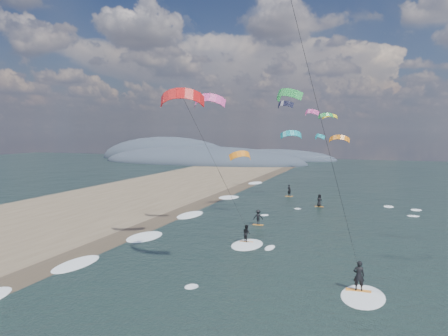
% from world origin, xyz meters
% --- Properties ---
extents(ground, '(260.00, 260.00, 0.00)m').
position_xyz_m(ground, '(0.00, 0.00, 0.00)').
color(ground, black).
rests_on(ground, ground).
extents(wet_sand_strip, '(3.00, 240.00, 0.00)m').
position_xyz_m(wet_sand_strip, '(-12.00, 10.00, 0.00)').
color(wet_sand_strip, '#382D23').
rests_on(wet_sand_strip, ground).
extents(coastal_hills, '(80.00, 41.00, 15.00)m').
position_xyz_m(coastal_hills, '(-44.84, 107.86, 0.00)').
color(coastal_hills, '#3D4756').
rests_on(coastal_hills, ground).
extents(kitesurfer_near_a, '(8.10, 9.32, 19.90)m').
position_xyz_m(kitesurfer_near_a, '(6.31, 2.37, 15.64)').
color(kitesurfer_near_a, orange).
rests_on(kitesurfer_near_a, ground).
extents(kitesurfer_near_b, '(6.93, 8.56, 13.83)m').
position_xyz_m(kitesurfer_near_b, '(-2.72, 12.17, 8.67)').
color(kitesurfer_near_b, orange).
rests_on(kitesurfer_near_b, ground).
extents(far_kitesurfers, '(6.51, 21.26, 1.79)m').
position_xyz_m(far_kitesurfers, '(-0.10, 32.20, 0.84)').
color(far_kitesurfers, orange).
rests_on(far_kitesurfers, ground).
extents(bg_kite_field, '(12.67, 72.47, 8.34)m').
position_xyz_m(bg_kite_field, '(-1.45, 53.78, 11.61)').
color(bg_kite_field, yellow).
rests_on(bg_kite_field, ground).
extents(shoreline_surf, '(2.40, 79.40, 0.11)m').
position_xyz_m(shoreline_surf, '(-10.80, 14.75, 0.00)').
color(shoreline_surf, white).
rests_on(shoreline_surf, ground).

